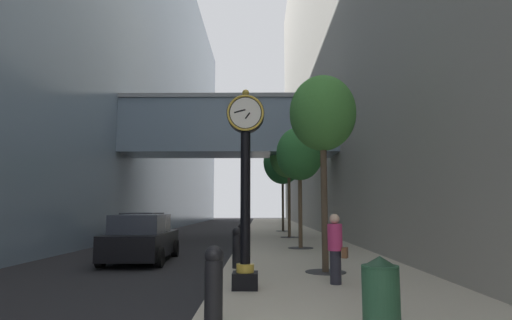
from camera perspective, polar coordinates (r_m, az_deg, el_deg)
The scene contains 16 objects.
ground_plane at distance 30.72m, azimuth -1.47°, elevation -10.08°, with size 110.00×110.00×0.00m, color black.
sidewalk_right at distance 33.73m, azimuth 3.49°, elevation -9.65°, with size 5.55×80.00×0.14m, color #BCB29E.
building_block_left at distance 37.90m, azimuth -19.27°, elevation 12.74°, with size 21.87×80.00×28.46m.
building_block_right at distance 38.33m, azimuth 14.81°, elevation 18.30°, with size 9.00×80.00×35.73m.
street_clock at distance 9.28m, azimuth -1.44°, elevation -2.31°, with size 0.84×0.55×4.40m.
bollard_nearest at distance 6.36m, azimuth -5.77°, elevation -16.52°, with size 0.28×0.28×1.18m.
bollard_third at distance 12.48m, azimuth -2.61°, elevation -11.66°, with size 0.28×0.28×1.18m.
bollard_fourth at distance 15.56m, azimuth -1.98°, elevation -10.66°, with size 0.28×0.28×1.18m.
street_tree_near at distance 12.07m, azimuth 9.04°, elevation 6.06°, with size 1.87×1.87×5.48m.
street_tree_mid_near at distance 18.86m, azimuth 5.94°, elevation 0.77°, with size 2.08×2.08×5.36m.
street_tree_mid_far at distance 25.86m, azimuth 4.47°, elevation 0.44°, with size 2.34×2.34×6.26m.
street_tree_far at distance 32.83m, azimuth 3.63°, elevation -0.31°, with size 2.99×2.99×7.06m.
trash_bin at distance 6.41m, azimuth 16.60°, elevation -16.94°, with size 0.53×0.53×1.05m.
pedestrian_walking at distance 10.04m, azimuth 10.75°, elevation -11.55°, with size 0.52×0.44×1.60m.
car_black_near at distance 15.54m, azimuth -15.25°, elevation -10.28°, with size 2.19×4.54×1.65m.
car_silver_mid at distance 21.65m, azimuth -15.06°, elevation -9.18°, with size 2.01×4.54×1.65m.
Camera 1 is at (1.06, -3.64, 1.86)m, focal length 29.44 mm.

